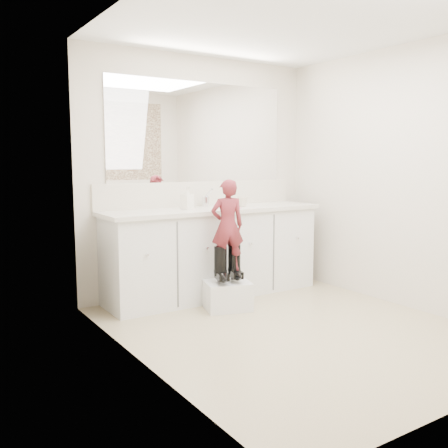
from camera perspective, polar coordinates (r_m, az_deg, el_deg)
floor at (r=4.17m, az=7.89°, el=-11.79°), size 3.00×3.00×0.00m
ceiling at (r=4.07m, az=8.52°, el=22.04°), size 3.00×3.00×0.00m
wall_back at (r=5.17m, az=-2.85°, el=5.54°), size 2.60×0.00×2.60m
wall_left at (r=3.24m, az=-9.47°, el=4.41°), size 0.00×3.00×3.00m
wall_right at (r=4.90m, az=19.79°, el=5.02°), size 0.00×3.00×3.00m
vanity_cabinet at (r=5.02m, az=-1.22°, el=-3.42°), size 2.20×0.55×0.85m
countertop at (r=4.94m, az=-1.14°, el=1.63°), size 2.28×0.58×0.04m
backsplash at (r=5.16m, az=-2.75°, el=3.48°), size 2.28×0.03×0.25m
mirror at (r=5.16m, az=-2.81°, el=10.42°), size 2.00×0.02×1.00m
faucet at (r=5.07m, az=-2.12°, el=2.57°), size 0.08×0.08×0.10m
cup at (r=5.08m, az=2.14°, el=2.58°), size 0.12×0.12×0.10m
soap_bottle at (r=4.82m, az=-4.24°, el=2.98°), size 0.12×0.12×0.21m
step_stool at (r=4.62m, az=0.38°, el=-8.15°), size 0.48×0.44×0.26m
boot_left at (r=4.51m, az=-0.41°, el=-4.66°), size 0.18×0.25×0.33m
boot_right at (r=4.59m, az=1.17°, el=-4.45°), size 0.18×0.25×0.33m
toddler at (r=4.49m, az=0.39°, el=-0.19°), size 0.35×0.28×0.83m
toothbrush at (r=4.51m, az=1.14°, el=1.56°), size 0.13×0.05×0.06m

